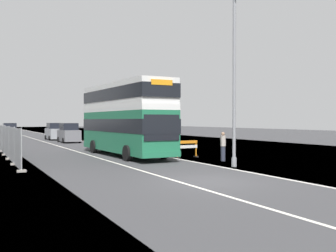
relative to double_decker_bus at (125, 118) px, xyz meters
The scene contains 9 objects.
ground 12.79m from the double_decker_bus, 91.71° to the right, with size 140.00×280.00×0.10m.
double_decker_bus is the anchor object (origin of this frame).
lamppost_foreground 9.67m from the double_decker_bus, 71.72° to the right, with size 0.29×0.70×9.54m.
roadworks_barrier 5.11m from the double_decker_bus, 46.79° to the right, with size 1.70×0.52×1.17m.
construction_site_fence 9.82m from the double_decker_bus, 142.57° to the left, with size 0.44×24.00×2.19m.
car_oncoming_near 18.24m from the double_decker_bus, 89.70° to the left, with size 2.02×4.29×2.23m.
car_receding_mid 24.95m from the double_decker_bus, 90.57° to the left, with size 1.92×4.48×2.20m.
car_receding_far 32.78m from the double_decker_bus, 98.84° to the left, with size 1.98×4.48×2.15m.
pedestrian_at_kerb 7.81m from the double_decker_bus, 56.92° to the right, with size 0.34×0.34×1.82m.
Camera 1 is at (-8.87, -13.48, 2.58)m, focal length 40.93 mm.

